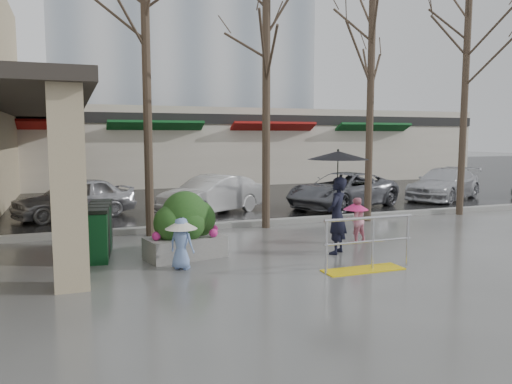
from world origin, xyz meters
TOP-DOWN VIEW (x-y plane):
  - ground at (0.00, 0.00)m, footprint 120.00×120.00m
  - street_asphalt at (0.00, 22.00)m, footprint 120.00×36.00m
  - curb at (0.00, 4.00)m, footprint 120.00×0.30m
  - canopy_slab at (-4.80, 8.00)m, footprint 2.80×18.00m
  - pillar_front at (-3.90, -0.50)m, footprint 0.55×0.55m
  - pillar_back at (-3.90, 6.00)m, footprint 0.55×0.55m
  - storefront_row at (2.00, 17.97)m, footprint 34.00×6.74m
  - office_tower at (4.00, 30.00)m, footprint 18.00×12.00m
  - handrail at (1.36, -1.20)m, footprint 1.90×0.50m
  - tree_west at (-2.00, 3.60)m, footprint 3.20×3.20m
  - tree_midwest at (1.20, 3.60)m, footprint 3.20×3.20m
  - tree_mideast at (4.50, 3.60)m, footprint 3.20×3.20m
  - tree_east at (8.00, 3.60)m, footprint 3.20×3.20m
  - woman at (1.50, 0.19)m, footprint 1.32×1.32m
  - child_pink at (2.49, 1.02)m, footprint 0.60×0.60m
  - child_blue at (-1.93, 0.09)m, footprint 0.62×0.62m
  - planter at (-1.66, 0.96)m, footprint 1.75×1.13m
  - news_boxes at (-3.32, 1.86)m, footprint 0.69×2.00m
  - car_a at (-3.79, 7.24)m, footprint 3.99×2.71m
  - car_b at (0.44, 6.51)m, footprint 3.97×3.08m
  - car_c at (5.17, 6.25)m, footprint 4.99×3.67m
  - car_d at (10.25, 6.93)m, footprint 4.67×3.57m

SIDE VIEW (x-z plane):
  - ground at x=0.00m, z-range 0.00..0.00m
  - street_asphalt at x=0.00m, z-range 0.00..0.01m
  - curb at x=0.00m, z-range 0.00..0.15m
  - handrail at x=1.36m, z-range -0.14..0.89m
  - news_boxes at x=-3.32m, z-range 0.00..1.10m
  - child_pink at x=2.49m, z-range 0.07..1.16m
  - child_blue at x=-1.93m, z-range 0.11..1.12m
  - car_a at x=-3.79m, z-range 0.00..1.26m
  - car_b at x=0.44m, z-range 0.00..1.26m
  - car_c at x=5.17m, z-range 0.00..1.26m
  - car_d at x=10.25m, z-range 0.00..1.26m
  - planter at x=-1.66m, z-range -0.03..1.38m
  - woman at x=1.50m, z-range 0.27..2.54m
  - pillar_front at x=-3.90m, z-range 0.00..3.50m
  - pillar_back at x=-3.90m, z-range 0.00..3.50m
  - storefront_row at x=2.00m, z-range 0.01..4.01m
  - canopy_slab at x=-4.80m, z-range 3.50..3.75m
  - tree_mideast at x=4.50m, z-range 1.61..8.11m
  - tree_west at x=-2.00m, z-range 1.68..8.48m
  - tree_midwest at x=1.20m, z-range 1.73..8.73m
  - tree_east at x=8.00m, z-range 1.78..8.98m
  - office_tower at x=4.00m, z-range 0.00..25.00m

